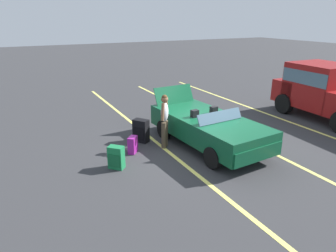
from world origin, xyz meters
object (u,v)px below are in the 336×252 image
convertible_car (212,130)px  suitcase_large_black (141,131)px  suitcase_small_carryon (133,145)px  suitcase_medium_bright (116,158)px  parked_pickup_truck_near (330,91)px  traveler_person (165,118)px

convertible_car → suitcase_large_black: 2.26m
suitcase_large_black → suitcase_small_carryon: bearing=16.3°
convertible_car → suitcase_small_carryon: convertible_car is taller
convertible_car → suitcase_medium_bright: bearing=-94.7°
suitcase_small_carryon → parked_pickup_truck_near: 7.97m
convertible_car → suitcase_small_carryon: 2.42m
suitcase_small_carryon → traveler_person: (0.03, 1.04, 0.68)m
suitcase_large_black → parked_pickup_truck_near: (1.19, 7.35, 0.74)m
suitcase_medium_bright → traveler_person: bearing=157.1°
traveler_person → parked_pickup_truck_near: bearing=38.6°
convertible_car → suitcase_large_black: size_ratio=5.79×
suitcase_medium_bright → suitcase_small_carryon: (-0.72, 0.74, -0.06)m
suitcase_medium_bright → traveler_person: traveler_person is taller
convertible_car → suitcase_medium_bright: (-0.04, -3.02, -0.28)m
convertible_car → suitcase_small_carryon: (-0.76, -2.27, -0.34)m
suitcase_medium_bright → parked_pickup_truck_near: (-0.22, 8.65, 0.80)m
suitcase_large_black → suitcase_small_carryon: (0.68, -0.55, -0.12)m
suitcase_medium_bright → parked_pickup_truck_near: parked_pickup_truck_near is taller
suitcase_medium_bright → parked_pickup_truck_near: 8.68m
parked_pickup_truck_near → convertible_car: bearing=95.1°
suitcase_large_black → parked_pickup_truck_near: parked_pickup_truck_near is taller
convertible_car → suitcase_small_carryon: size_ratio=8.57×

